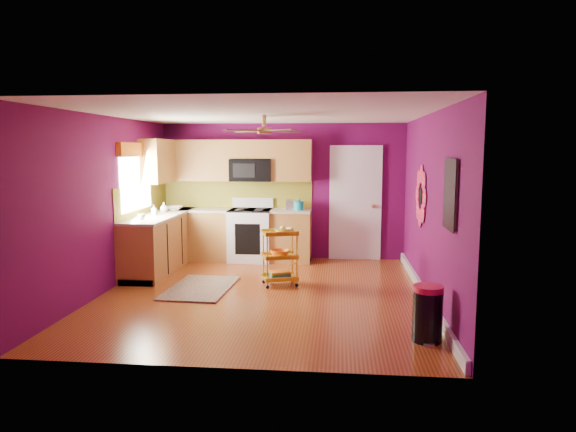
# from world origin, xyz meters

# --- Properties ---
(ground) EXTENTS (5.00, 5.00, 0.00)m
(ground) POSITION_xyz_m (0.00, 0.00, 0.00)
(ground) COLOR maroon
(ground) RESTS_ON ground
(room_envelope) EXTENTS (4.54, 5.04, 2.52)m
(room_envelope) POSITION_xyz_m (0.03, 0.00, 1.63)
(room_envelope) COLOR #5C0A48
(room_envelope) RESTS_ON ground
(lower_cabinets) EXTENTS (2.81, 2.31, 0.94)m
(lower_cabinets) POSITION_xyz_m (-1.35, 1.82, 0.43)
(lower_cabinets) COLOR #8F5E27
(lower_cabinets) RESTS_ON ground
(electric_range) EXTENTS (0.76, 0.66, 1.13)m
(electric_range) POSITION_xyz_m (-0.55, 2.17, 0.48)
(electric_range) COLOR white
(electric_range) RESTS_ON ground
(upper_cabinetry) EXTENTS (2.80, 2.30, 1.26)m
(upper_cabinetry) POSITION_xyz_m (-1.24, 2.17, 1.80)
(upper_cabinetry) COLOR #8F5E27
(upper_cabinetry) RESTS_ON ground
(left_window) EXTENTS (0.08, 1.35, 1.08)m
(left_window) POSITION_xyz_m (-2.22, 1.05, 1.74)
(left_window) COLOR white
(left_window) RESTS_ON ground
(panel_door) EXTENTS (0.95, 0.11, 2.15)m
(panel_door) POSITION_xyz_m (1.35, 2.47, 1.02)
(panel_door) COLOR white
(panel_door) RESTS_ON ground
(right_wall_art) EXTENTS (0.04, 2.74, 1.04)m
(right_wall_art) POSITION_xyz_m (2.23, -0.34, 1.44)
(right_wall_art) COLOR black
(right_wall_art) RESTS_ON ground
(ceiling_fan) EXTENTS (1.01, 1.01, 0.26)m
(ceiling_fan) POSITION_xyz_m (0.00, 0.20, 2.29)
(ceiling_fan) COLOR #BF8C3F
(ceiling_fan) RESTS_ON ground
(shag_rug) EXTENTS (0.92, 1.44, 0.02)m
(shag_rug) POSITION_xyz_m (-0.95, 0.18, 0.01)
(shag_rug) COLOR black
(shag_rug) RESTS_ON ground
(rolling_cart) EXTENTS (0.59, 0.50, 0.90)m
(rolling_cart) POSITION_xyz_m (0.19, 0.49, 0.46)
(rolling_cart) COLOR gold
(rolling_cart) RESTS_ON ground
(trash_can) EXTENTS (0.32, 0.35, 0.60)m
(trash_can) POSITION_xyz_m (1.99, -1.61, 0.30)
(trash_can) COLOR black
(trash_can) RESTS_ON ground
(teal_kettle) EXTENTS (0.18, 0.18, 0.21)m
(teal_kettle) POSITION_xyz_m (0.33, 2.16, 1.02)
(teal_kettle) COLOR teal
(teal_kettle) RESTS_ON lower_cabinets
(toaster) EXTENTS (0.22, 0.15, 0.18)m
(toaster) POSITION_xyz_m (0.21, 2.21, 1.03)
(toaster) COLOR beige
(toaster) RESTS_ON lower_cabinets
(soap_bottle_a) EXTENTS (0.08, 0.08, 0.17)m
(soap_bottle_a) POSITION_xyz_m (-2.01, 1.23, 1.02)
(soap_bottle_a) COLOR #EA3F72
(soap_bottle_a) RESTS_ON lower_cabinets
(soap_bottle_b) EXTENTS (0.14, 0.14, 0.17)m
(soap_bottle_b) POSITION_xyz_m (-1.98, 1.63, 1.03)
(soap_bottle_b) COLOR white
(soap_bottle_b) RESTS_ON lower_cabinets
(counter_dish) EXTENTS (0.28, 0.28, 0.07)m
(counter_dish) POSITION_xyz_m (-1.89, 1.96, 0.97)
(counter_dish) COLOR white
(counter_dish) RESTS_ON lower_cabinets
(counter_cup) EXTENTS (0.11, 0.11, 0.09)m
(counter_cup) POSITION_xyz_m (-2.01, 0.68, 0.98)
(counter_cup) COLOR white
(counter_cup) RESTS_ON lower_cabinets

